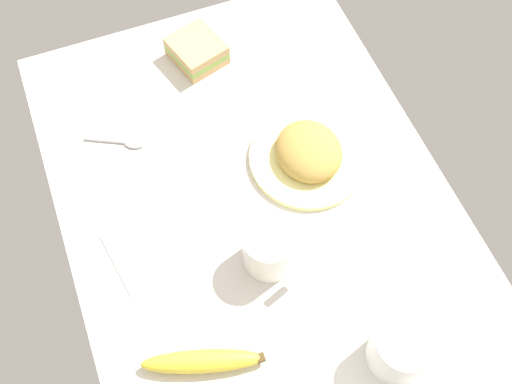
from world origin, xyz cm
name	(u,v)px	position (x,y,z in cm)	size (l,w,h in cm)	color
tabletop	(256,203)	(0.00, 0.00, 1.00)	(90.00, 64.00, 2.00)	beige
plate_of_food	(308,154)	(4.33, -11.38, 3.88)	(20.59, 20.59, 5.88)	#EAE58C
coffee_mug_black	(269,248)	(-10.68, 1.93, 6.40)	(10.60, 8.24, 8.53)	white
coffee_mug_milky	(400,349)	(-31.85, -9.67, 6.60)	(10.75, 8.48, 8.92)	white
sandwich_main	(197,51)	(32.92, -0.64, 4.20)	(11.69, 11.05, 4.40)	tan
banana	(203,361)	(-22.63, 17.06, 3.72)	(8.78, 18.10, 3.43)	yellow
spoon	(124,142)	(19.20, 17.69, 2.38)	(6.31, 10.27, 0.80)	silver
paper_napkin	(149,248)	(-1.87, 19.38, 2.15)	(12.00, 12.00, 0.30)	white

